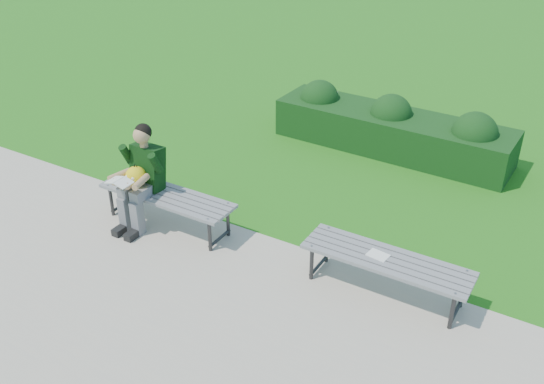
{
  "coord_description": "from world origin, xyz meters",
  "views": [
    {
      "loc": [
        3.18,
        -5.32,
        4.22
      ],
      "look_at": [
        0.16,
        -0.23,
        0.82
      ],
      "focal_mm": 40.0,
      "sensor_mm": 36.0,
      "label": 1
    }
  ],
  "objects_px": {
    "seated_boy": "(141,174)",
    "paper_sheet": "(378,255)",
    "hedge": "(393,128)",
    "bench_right": "(386,262)",
    "bench_left": "(167,198)"
  },
  "relations": [
    {
      "from": "paper_sheet",
      "to": "bench_left",
      "type": "bearing_deg",
      "value": -177.28
    },
    {
      "from": "bench_left",
      "to": "seated_boy",
      "type": "height_order",
      "value": "seated_boy"
    },
    {
      "from": "bench_right",
      "to": "paper_sheet",
      "type": "distance_m",
      "value": 0.12
    },
    {
      "from": "seated_boy",
      "to": "paper_sheet",
      "type": "height_order",
      "value": "seated_boy"
    },
    {
      "from": "hedge",
      "to": "paper_sheet",
      "type": "distance_m",
      "value": 3.6
    },
    {
      "from": "bench_left",
      "to": "bench_right",
      "type": "distance_m",
      "value": 2.84
    },
    {
      "from": "hedge",
      "to": "bench_right",
      "type": "distance_m",
      "value": 3.63
    },
    {
      "from": "hedge",
      "to": "seated_boy",
      "type": "distance_m",
      "value": 4.13
    },
    {
      "from": "hedge",
      "to": "bench_right",
      "type": "xyz_separation_m",
      "value": [
        1.23,
        -3.42,
        0.04
      ]
    },
    {
      "from": "bench_left",
      "to": "seated_boy",
      "type": "relative_size",
      "value": 1.37
    },
    {
      "from": "bench_left",
      "to": "bench_right",
      "type": "xyz_separation_m",
      "value": [
        2.84,
        0.13,
        0.0
      ]
    },
    {
      "from": "hedge",
      "to": "seated_boy",
      "type": "height_order",
      "value": "seated_boy"
    },
    {
      "from": "bench_right",
      "to": "seated_boy",
      "type": "height_order",
      "value": "seated_boy"
    },
    {
      "from": "hedge",
      "to": "bench_left",
      "type": "relative_size",
      "value": 2.08
    },
    {
      "from": "bench_right",
      "to": "seated_boy",
      "type": "relative_size",
      "value": 1.37
    }
  ]
}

